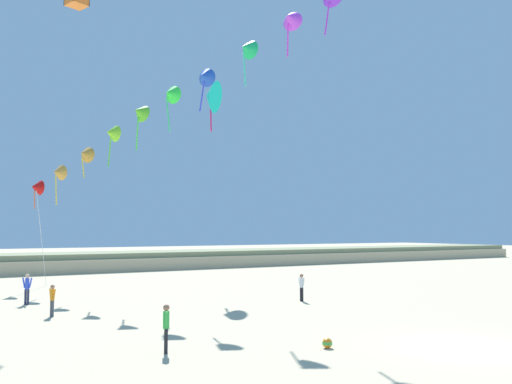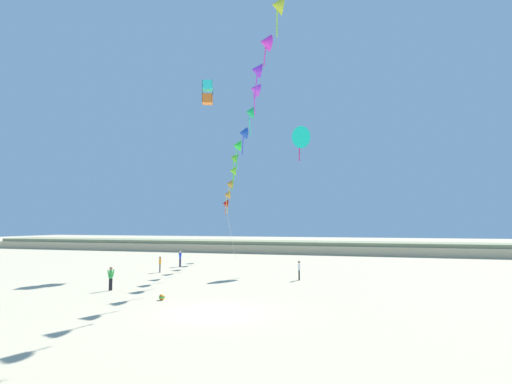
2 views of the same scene
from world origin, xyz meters
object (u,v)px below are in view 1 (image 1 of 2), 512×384
at_px(person_near_left, 27,287).
at_px(person_mid_center, 302,285).
at_px(person_far_left, 52,298).
at_px(large_kite_low_lead, 211,96).
at_px(beach_ball, 327,343).
at_px(person_near_right, 166,325).

relative_size(person_near_left, person_mid_center, 1.08).
distance_m(person_mid_center, person_far_left, 13.77).
height_order(large_kite_low_lead, beach_ball, large_kite_low_lead).
relative_size(person_near_right, large_kite_low_lead, 0.42).
bearing_deg(person_near_left, person_near_right, -81.15).
height_order(person_near_right, person_mid_center, person_near_right).
xyz_separation_m(person_near_left, person_far_left, (0.46, -5.12, -0.11)).
bearing_deg(beach_ball, large_kite_low_lead, 75.91).
xyz_separation_m(person_mid_center, beach_ball, (-6.57, -10.86, -0.74)).
height_order(person_near_right, person_far_left, person_near_right).
bearing_deg(beach_ball, person_near_left, 113.52).
bearing_deg(person_mid_center, beach_ball, -121.15).
xyz_separation_m(person_near_right, person_far_left, (-1.92, 10.17, -0.06)).
bearing_deg(beach_ball, person_near_right, 157.61).
relative_size(person_mid_center, beach_ball, 4.40).
xyz_separation_m(person_near_right, person_mid_center, (11.78, 8.72, -0.03)).
relative_size(person_near_left, large_kite_low_lead, 0.44).
height_order(person_near_left, person_far_left, person_near_left).
height_order(person_mid_center, large_kite_low_lead, large_kite_low_lead).
relative_size(person_near_right, beach_ball, 4.53).
xyz_separation_m(person_near_left, person_near_right, (2.38, -15.29, -0.04)).
distance_m(person_mid_center, large_kite_low_lead, 16.19).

